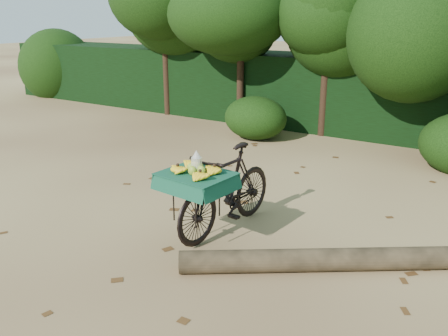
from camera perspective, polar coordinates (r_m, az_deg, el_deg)
The scene contains 7 objects.
ground at distance 6.31m, azimuth 9.04°, elevation -8.69°, with size 80.00×80.00×0.00m, color tan.
vendor_bicycle at distance 6.30m, azimuth 0.19°, elevation -2.57°, with size 0.90×1.98×1.17m.
fallen_log at distance 5.69m, azimuth 13.68°, elevation -10.65°, with size 0.27×0.27×3.67m, color brown.
hedge_backdrop at distance 11.87m, azimuth 21.60°, elevation 7.62°, with size 26.00×1.80×1.80m, color black.
tree_row at distance 11.10m, azimuth 18.08°, elevation 13.09°, with size 14.50×2.00×4.00m, color black, non-canonical shape.
bush_clumps at distance 9.95m, azimuth 21.82°, elevation 3.07°, with size 8.80×1.70×0.90m, color black, non-canonical shape.
leaf_litter at distance 6.85m, azimuth 11.22°, elevation -6.50°, with size 7.00×7.30×0.01m, color #4A2D13, non-canonical shape.
Camera 1 is at (2.12, -5.22, 2.84)m, focal length 38.00 mm.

